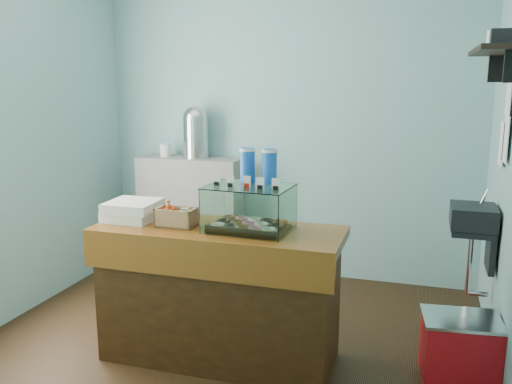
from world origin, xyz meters
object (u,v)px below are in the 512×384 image
(coffee_urn, at_px, (196,131))
(display_case, at_px, (252,204))
(counter, at_px, (219,293))
(red_cooler, at_px, (460,348))

(coffee_urn, bearing_deg, display_case, -55.86)
(counter, height_order, red_cooler, counter)
(coffee_urn, bearing_deg, red_cooler, -30.63)
(display_case, height_order, red_cooler, display_case)
(display_case, bearing_deg, red_cooler, 10.17)
(counter, height_order, display_case, display_case)
(red_cooler, bearing_deg, coffee_urn, 142.61)
(coffee_urn, distance_m, red_cooler, 2.96)
(counter, bearing_deg, red_cooler, 7.44)
(red_cooler, bearing_deg, display_case, -179.98)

